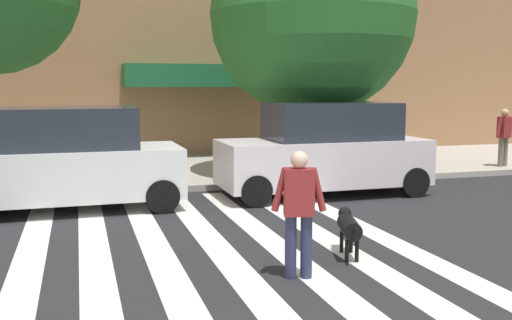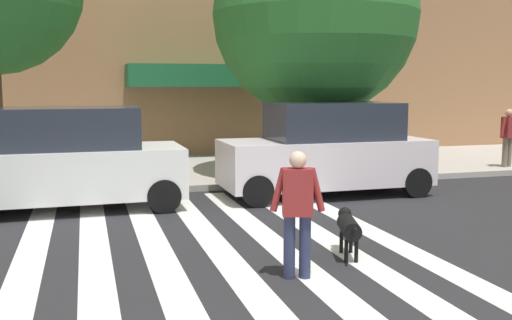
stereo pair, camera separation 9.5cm
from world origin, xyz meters
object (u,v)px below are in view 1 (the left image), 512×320
(parked_car_behind_first, at_px, (63,161))
(pedestrian_dog_walker, at_px, (299,207))
(street_tree_middle, at_px, (312,14))
(dog_on_leash, at_px, (349,226))
(pedestrian_bystander, at_px, (504,134))
(parked_car_third_in_line, at_px, (325,150))

(parked_car_behind_first, relative_size, pedestrian_dog_walker, 2.87)
(street_tree_middle, height_order, dog_on_leash, street_tree_middle)
(pedestrian_dog_walker, bearing_deg, pedestrian_bystander, 38.23)
(pedestrian_dog_walker, distance_m, dog_on_leash, 1.33)
(street_tree_middle, xyz_separation_m, pedestrian_bystander, (5.79, -0.28, -3.15))
(street_tree_middle, bearing_deg, dog_on_leash, -107.62)
(parked_car_behind_first, xyz_separation_m, parked_car_third_in_line, (5.59, 0.00, 0.04))
(dog_on_leash, distance_m, pedestrian_bystander, 10.15)
(street_tree_middle, relative_size, pedestrian_bystander, 4.07)
(pedestrian_dog_walker, bearing_deg, parked_car_behind_first, 119.57)
(pedestrian_dog_walker, relative_size, dog_on_leash, 1.54)
(parked_car_third_in_line, height_order, dog_on_leash, parked_car_third_in_line)
(parked_car_third_in_line, height_order, pedestrian_bystander, parked_car_third_in_line)
(dog_on_leash, bearing_deg, pedestrian_bystander, 38.81)
(pedestrian_dog_walker, distance_m, pedestrian_bystander, 11.37)
(parked_car_behind_first, xyz_separation_m, pedestrian_bystander, (11.88, 1.83, 0.11))
(parked_car_behind_first, height_order, dog_on_leash, parked_car_behind_first)
(street_tree_middle, height_order, pedestrian_dog_walker, street_tree_middle)
(pedestrian_bystander, bearing_deg, parked_car_behind_first, -171.27)
(parked_car_third_in_line, relative_size, pedestrian_dog_walker, 2.83)
(street_tree_middle, relative_size, pedestrian_dog_walker, 4.07)
(parked_car_behind_first, relative_size, parked_car_third_in_line, 1.02)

